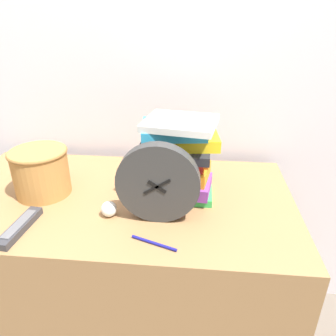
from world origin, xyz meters
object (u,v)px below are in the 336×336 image
Objects in this scene: desk_clock at (158,184)px; basket at (41,171)px; tv_remote at (20,227)px; pen at (154,243)px; crumpled_paper_ball at (110,209)px; book_stack at (177,157)px.

desk_clock is 1.28× the size of basket.
tv_remote is (-0.37, -0.09, -0.11)m from desk_clock.
pen is at bearing -29.85° from basket.
desk_clock is at bearing 13.66° from tv_remote.
pen is at bearing -39.15° from crumpled_paper_ball.
book_stack reaches higher than pen.
crumpled_paper_ball is at bearing -23.61° from basket.
desk_clock reaches higher than crumpled_paper_ball.
desk_clock is at bearing 91.29° from pen.
crumpled_paper_ball reaches higher than pen.
pen is (-0.04, -0.26, -0.13)m from book_stack.
desk_clock reaches higher than basket.
desk_clock is at bearing -16.03° from basket.
desk_clock is at bearing -105.10° from book_stack.
basket is at bearing 163.97° from desk_clock.
basket is at bearing 156.39° from crumpled_paper_ball.
book_stack reaches higher than basket.
tv_remote is 1.45× the size of pen.
desk_clock is 0.39m from tv_remote.
crumpled_paper_ball is 0.37× the size of pen.
crumpled_paper_ball is (-0.18, -0.15, -0.11)m from book_stack.
book_stack reaches higher than desk_clock.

